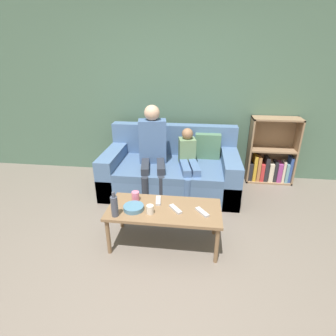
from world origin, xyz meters
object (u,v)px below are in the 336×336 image
Objects in this scene: couch at (172,171)px; person_adult at (153,145)px; person_child at (189,161)px; tv_remote_2 at (158,201)px; cup_near at (150,209)px; tv_remote_1 at (202,212)px; tv_remote_0 at (175,209)px; cup_far at (135,196)px; bottle at (114,206)px; coffee_table at (164,212)px; bookshelf at (270,159)px; snack_bowl at (134,208)px.

couch is 1.52× the size of person_adult.
person_child is 5.23× the size of tv_remote_2.
couch reaches higher than tv_remote_2.
tv_remote_1 is (0.49, 0.07, -0.03)m from cup_near.
person_child reaches higher than tv_remote_1.
tv_remote_0 is at bearing 138.67° from tv_remote_1.
person_adult is 1.33× the size of person_child.
bottle is (-0.13, -0.30, 0.06)m from cup_far.
tv_remote_1 reaches higher than coffee_table.
bookshelf is 11.38× the size of cup_near.
tv_remote_0 is at bearing -127.32° from bookshelf.
cup_near is at bearing -108.60° from tv_remote_2.
cup_far is at bearing -130.00° from person_child.
tv_remote_1 is (-1.02, -1.70, 0.07)m from bookshelf.
tv_remote_2 is at bearing 123.89° from tv_remote_1.
person_child is 1.37m from bottle.
coffee_table is 0.31m from snack_bowl.
person_child reaches higher than coffee_table.
coffee_table is (0.06, -1.21, 0.10)m from couch.
person_child is at bearing 61.46° from cup_far.
couch is 10.55× the size of tv_remote_2.
snack_bowl is (-0.29, -0.06, 0.06)m from coffee_table.
cup_near is (-1.52, -1.77, 0.10)m from bookshelf.
tv_remote_1 is at bearing -27.30° from tv_remote_2.
cup_far is (-0.01, -1.00, -0.22)m from person_adult.
cup_far is 0.49× the size of snack_bowl.
cup_far is at bearing 131.42° from cup_near.
cup_far is (-0.20, 0.22, 0.01)m from cup_near.
couch reaches higher than snack_bowl.
cup_far is 0.71m from tv_remote_1.
cup_far reaches higher than snack_bowl.
bookshelf reaches higher than snack_bowl.
bottle is (-0.44, -0.18, 0.15)m from coffee_table.
tv_remote_2 is 0.28m from snack_bowl.
person_adult is 1.05m from tv_remote_2.
bookshelf is 2.14m from tv_remote_2.
coffee_table is 0.93× the size of person_adult.
tv_remote_0 is (0.43, -0.14, -0.04)m from cup_far.
bookshelf is at bearing 42.08° from cup_far.
couch is 2.02× the size of person_child.
couch reaches higher than tv_remote_1.
person_adult is 1.36m from tv_remote_1.
tv_remote_1 is at bearing 7.57° from cup_near.
bookshelf is 2.12m from tv_remote_0.
person_child is at bearing 62.87° from bottle.
tv_remote_2 is at bearing 40.18° from snack_bowl.
couch is at bearing 72.53° from tv_remote_1.
tv_remote_2 is 0.88× the size of snack_bowl.
coffee_table is at bearing -111.50° from person_child.
person_adult is 1.31m from bottle.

